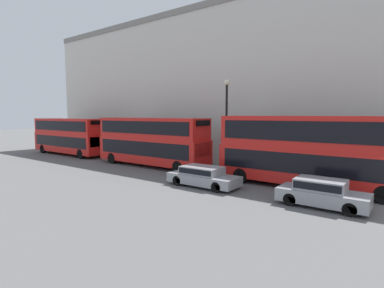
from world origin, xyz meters
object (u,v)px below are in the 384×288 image
object	(u,v)px
bus_leading	(309,149)
pedestrian	(187,155)
car_dark_sedan	(322,192)
bus_second_in_queue	(151,140)
bus_third_in_queue	(69,135)
car_hatchback	(203,176)

from	to	relation	value
bus_leading	pedestrian	bearing A→B (deg)	76.24
car_dark_sedan	pedestrian	xyz separation A→B (m)	(6.24, 13.15, 0.09)
bus_second_in_queue	pedestrian	bearing A→B (deg)	-32.65
bus_leading	bus_third_in_queue	distance (m)	26.26
bus_second_in_queue	bus_third_in_queue	size ratio (longest dim) A/B	1.02
car_dark_sedan	pedestrian	bearing A→B (deg)	64.63
car_hatchback	pedestrian	bearing A→B (deg)	44.03
bus_third_in_queue	car_dark_sedan	distance (m)	28.08
bus_second_in_queue	bus_leading	bearing A→B (deg)	-90.00
car_hatchback	pedestrian	size ratio (longest dim) A/B	2.60
car_dark_sedan	car_hatchback	bearing A→B (deg)	90.00
bus_leading	car_dark_sedan	distance (m)	4.12
bus_leading	car_hatchback	world-z (taller)	bus_leading
bus_second_in_queue	car_dark_sedan	xyz separation A→B (m)	(-3.40, -14.97, -1.62)
car_hatchback	car_dark_sedan	bearing A→B (deg)	-90.00
bus_third_in_queue	car_hatchback	distance (m)	21.05
bus_leading	car_hatchback	bearing A→B (deg)	121.48
bus_second_in_queue	car_hatchback	world-z (taller)	bus_second_in_queue
bus_third_in_queue	car_hatchback	size ratio (longest dim) A/B	2.36
bus_leading	bus_third_in_queue	world-z (taller)	bus_leading
bus_third_in_queue	car_hatchback	xyz separation A→B (m)	(-3.40, -20.71, -1.58)
bus_leading	car_dark_sedan	xyz separation A→B (m)	(-3.40, -1.57, -1.73)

